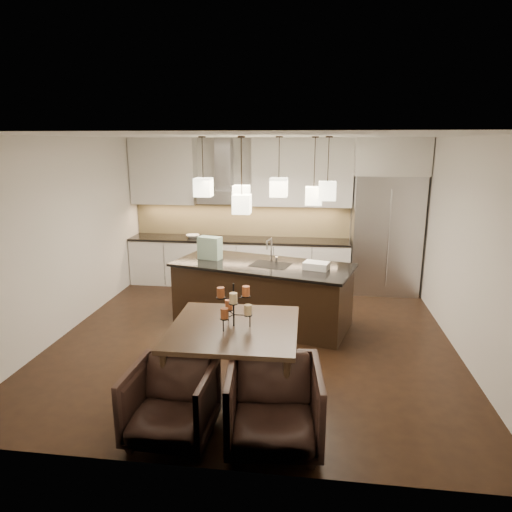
# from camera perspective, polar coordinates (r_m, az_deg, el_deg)

# --- Properties ---
(floor) EXTENTS (5.50, 5.50, 0.02)m
(floor) POSITION_cam_1_polar(r_m,az_deg,el_deg) (6.66, -0.23, -10.15)
(floor) COLOR black
(floor) RESTS_ON ground
(ceiling) EXTENTS (5.50, 5.50, 0.02)m
(ceiling) POSITION_cam_1_polar(r_m,az_deg,el_deg) (6.07, -0.25, 14.90)
(ceiling) COLOR white
(ceiling) RESTS_ON wall_back
(wall_back) EXTENTS (5.50, 0.02, 2.80)m
(wall_back) POSITION_cam_1_polar(r_m,az_deg,el_deg) (8.91, 2.14, 5.54)
(wall_back) COLOR silver
(wall_back) RESTS_ON ground
(wall_front) EXTENTS (5.50, 0.02, 2.80)m
(wall_front) POSITION_cam_1_polar(r_m,az_deg,el_deg) (3.61, -6.15, -7.51)
(wall_front) COLOR silver
(wall_front) RESTS_ON ground
(wall_left) EXTENTS (0.02, 5.50, 2.80)m
(wall_left) POSITION_cam_1_polar(r_m,az_deg,el_deg) (7.12, -22.84, 2.26)
(wall_left) COLOR silver
(wall_left) RESTS_ON ground
(wall_right) EXTENTS (0.02, 5.50, 2.80)m
(wall_right) POSITION_cam_1_polar(r_m,az_deg,el_deg) (6.46, 24.81, 0.95)
(wall_right) COLOR silver
(wall_right) RESTS_ON ground
(refrigerator) EXTENTS (1.20, 0.72, 2.15)m
(refrigerator) POSITION_cam_1_polar(r_m,az_deg,el_deg) (8.65, 15.87, 2.56)
(refrigerator) COLOR #B7B7BA
(refrigerator) RESTS_ON floor
(fridge_panel) EXTENTS (1.26, 0.72, 0.65)m
(fridge_panel) POSITION_cam_1_polar(r_m,az_deg,el_deg) (8.50, 16.51, 11.85)
(fridge_panel) COLOR silver
(fridge_panel) RESTS_ON refrigerator
(lower_cabinets) EXTENTS (4.21, 0.62, 0.88)m
(lower_cabinets) POSITION_cam_1_polar(r_m,az_deg,el_deg) (8.87, -2.14, -0.85)
(lower_cabinets) COLOR silver
(lower_cabinets) RESTS_ON floor
(countertop) EXTENTS (4.21, 0.66, 0.04)m
(countertop) POSITION_cam_1_polar(r_m,az_deg,el_deg) (8.76, -2.17, 2.06)
(countertop) COLOR black
(countertop) RESTS_ON lower_cabinets
(backsplash) EXTENTS (4.21, 0.02, 0.63)m
(backsplash) POSITION_cam_1_polar(r_m,az_deg,el_deg) (8.99, -1.87, 4.55)
(backsplash) COLOR #CFBA7F
(backsplash) RESTS_ON countertop
(upper_cab_left) EXTENTS (1.25, 0.35, 1.25)m
(upper_cab_left) POSITION_cam_1_polar(r_m,az_deg,el_deg) (9.09, -11.48, 10.35)
(upper_cab_left) COLOR silver
(upper_cab_left) RESTS_ON wall_back
(upper_cab_right) EXTENTS (1.85, 0.35, 1.25)m
(upper_cab_right) POSITION_cam_1_polar(r_m,az_deg,el_deg) (8.61, 5.79, 10.36)
(upper_cab_right) COLOR silver
(upper_cab_right) RESTS_ON wall_back
(hood_canopy) EXTENTS (0.90, 0.52, 0.24)m
(hood_canopy) POSITION_cam_1_polar(r_m,az_deg,el_deg) (8.73, -4.12, 7.45)
(hood_canopy) COLOR #B7B7BA
(hood_canopy) RESTS_ON wall_back
(hood_chimney) EXTENTS (0.30, 0.28, 0.96)m
(hood_chimney) POSITION_cam_1_polar(r_m,az_deg,el_deg) (8.79, -4.05, 11.42)
(hood_chimney) COLOR #B7B7BA
(hood_chimney) RESTS_ON hood_canopy
(fruit_bowl) EXTENTS (0.32, 0.32, 0.06)m
(fruit_bowl) POSITION_cam_1_polar(r_m,az_deg,el_deg) (8.89, -7.90, 2.46)
(fruit_bowl) COLOR silver
(fruit_bowl) RESTS_ON countertop
(island_body) EXTENTS (2.76, 1.67, 0.91)m
(island_body) POSITION_cam_1_polar(r_m,az_deg,el_deg) (6.98, 0.79, -4.88)
(island_body) COLOR black
(island_body) RESTS_ON floor
(island_top) EXTENTS (2.86, 1.77, 0.04)m
(island_top) POSITION_cam_1_polar(r_m,az_deg,el_deg) (6.84, 0.80, -1.13)
(island_top) COLOR black
(island_top) RESTS_ON island_body
(faucet) EXTENTS (0.16, 0.27, 0.39)m
(faucet) POSITION_cam_1_polar(r_m,az_deg,el_deg) (6.85, 1.93, 0.74)
(faucet) COLOR silver
(faucet) RESTS_ON island_top
(tote_bag) EXTENTS (0.39, 0.27, 0.35)m
(tote_bag) POSITION_cam_1_polar(r_m,az_deg,el_deg) (7.12, -5.79, 1.02)
(tote_bag) COLOR #215A30
(tote_bag) RESTS_ON island_top
(food_container) EXTENTS (0.40, 0.33, 0.10)m
(food_container) POSITION_cam_1_polar(r_m,az_deg,el_deg) (6.59, 7.56, -1.19)
(food_container) COLOR silver
(food_container) RESTS_ON island_top
(dining_table) EXTENTS (1.38, 1.38, 0.81)m
(dining_table) POSITION_cam_1_polar(r_m,az_deg,el_deg) (5.10, -2.73, -12.94)
(dining_table) COLOR black
(dining_table) RESTS_ON floor
(candelabra) EXTENTS (0.40, 0.40, 0.48)m
(candelabra) POSITION_cam_1_polar(r_m,az_deg,el_deg) (4.84, -2.81, -6.15)
(candelabra) COLOR black
(candelabra) RESTS_ON dining_table
(candle_a) EXTENTS (0.08, 0.08, 0.11)m
(candle_a) POSITION_cam_1_polar(r_m,az_deg,el_deg) (4.84, -1.02, -6.73)
(candle_a) COLOR beige
(candle_a) RESTS_ON candelabra
(candle_b) EXTENTS (0.08, 0.08, 0.11)m
(candle_b) POSITION_cam_1_polar(r_m,az_deg,el_deg) (4.99, -3.43, -6.09)
(candle_b) COLOR #C15D30
(candle_b) RESTS_ON candelabra
(candle_c) EXTENTS (0.08, 0.08, 0.11)m
(candle_c) POSITION_cam_1_polar(r_m,az_deg,el_deg) (4.75, -3.97, -7.16)
(candle_c) COLOR brown
(candle_c) RESTS_ON candelabra
(candle_d) EXTENTS (0.08, 0.08, 0.11)m
(candle_d) POSITION_cam_1_polar(r_m,az_deg,el_deg) (4.88, -1.27, -4.41)
(candle_d) COLOR #C15D30
(candle_d) RESTS_ON candelabra
(candle_e) EXTENTS (0.08, 0.08, 0.11)m
(candle_e) POSITION_cam_1_polar(r_m,az_deg,el_deg) (4.85, -4.44, -4.57)
(candle_e) COLOR brown
(candle_e) RESTS_ON candelabra
(candle_f) EXTENTS (0.08, 0.08, 0.11)m
(candle_f) POSITION_cam_1_polar(r_m,az_deg,el_deg) (4.67, -2.84, -5.28)
(candle_f) COLOR beige
(candle_f) RESTS_ON candelabra
(armchair_left) EXTENTS (0.80, 0.82, 0.72)m
(armchair_left) POSITION_cam_1_polar(r_m,az_deg,el_deg) (4.53, -10.58, -17.59)
(armchair_left) COLOR black
(armchair_left) RESTS_ON floor
(armchair_right) EXTENTS (0.92, 0.94, 0.79)m
(armchair_right) POSITION_cam_1_polar(r_m,az_deg,el_deg) (4.36, 2.26, -18.23)
(armchair_right) COLOR black
(armchair_right) RESTS_ON floor
(pendant_a) EXTENTS (0.24, 0.24, 0.26)m
(pendant_a) POSITION_cam_1_polar(r_m,az_deg,el_deg) (6.60, -6.60, 8.54)
(pendant_a) COLOR #ECE8C0
(pendant_a) RESTS_ON ceiling
(pendant_b) EXTENTS (0.24, 0.24, 0.26)m
(pendant_b) POSITION_cam_1_polar(r_m,az_deg,el_deg) (6.93, -1.83, 7.73)
(pendant_b) COLOR #ECE8C0
(pendant_b) RESTS_ON ceiling
(pendant_c) EXTENTS (0.24, 0.24, 0.26)m
(pendant_c) POSITION_cam_1_polar(r_m,az_deg,el_deg) (6.46, 2.87, 8.57)
(pendant_c) COLOR #ECE8C0
(pendant_c) RESTS_ON ceiling
(pendant_d) EXTENTS (0.24, 0.24, 0.26)m
(pendant_d) POSITION_cam_1_polar(r_m,az_deg,el_deg) (6.79, 7.22, 7.47)
(pendant_d) COLOR #ECE8C0
(pendant_d) RESTS_ON ceiling
(pendant_e) EXTENTS (0.24, 0.24, 0.26)m
(pendant_e) POSITION_cam_1_polar(r_m,az_deg,el_deg) (6.56, 8.89, 8.05)
(pendant_e) COLOR #ECE8C0
(pendant_e) RESTS_ON ceiling
(pendant_f) EXTENTS (0.24, 0.24, 0.26)m
(pendant_f) POSITION_cam_1_polar(r_m,az_deg,el_deg) (6.31, -1.78, 6.50)
(pendant_f) COLOR #ECE8C0
(pendant_f) RESTS_ON ceiling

